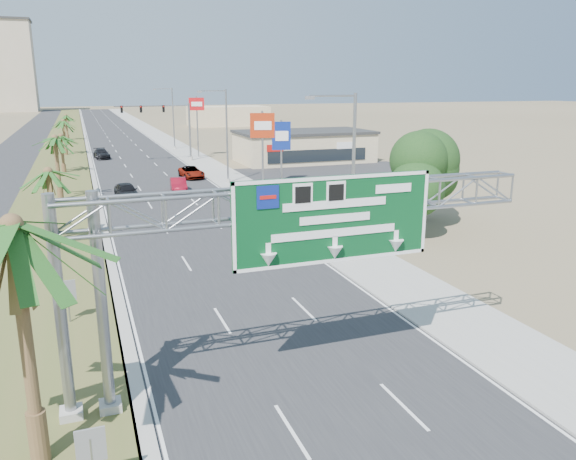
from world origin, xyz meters
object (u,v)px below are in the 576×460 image
Objects in this scene: pole_sign_blue at (281,138)px; pole_sign_red_far at (197,109)px; palm_near at (12,228)px; signal_mast at (175,127)px; car_mid_lane at (178,185)px; store_building at (304,147)px; car_far at (102,154)px; car_right_lane at (191,172)px; car_left_lane at (126,191)px; pole_sign_red_near at (262,130)px; sign_gantry at (287,219)px.

pole_sign_red_far is (-4.00, 25.48, 2.09)m from pole_sign_blue.
signal_mast is (14.37, 63.97, -2.08)m from palm_near.
car_mid_lane is 0.49× the size of pole_sign_red_far.
store_building is at bearing -36.22° from pole_sign_red_far.
store_building is 29.60m from car_far.
car_right_lane is 1.00× the size of car_far.
signal_mast is at bearing 160.46° from store_building.
signal_mast is 2.32× the size of car_left_lane.
store_building is 18.55m from pole_sign_blue.
car_far is (-0.90, 32.23, -0.06)m from car_left_lane.
store_building is 2.25× the size of pole_sign_red_near.
car_right_lane is at bearing -73.70° from car_far.
car_mid_lane is (5.17, 1.74, -0.04)m from car_left_lane.
pole_sign_red_far is (13.57, -3.45, 6.32)m from car_far.
signal_mast is 2.38× the size of car_mid_lane.
car_left_lane is at bearing -143.12° from store_building.
store_building is (16.83, -5.97, -2.85)m from signal_mast.
car_far reaches higher than car_right_lane.
palm_near is 1.75× the size of car_far.
signal_mast reaches higher than car_left_lane.
signal_mast reaches higher than car_right_lane.
car_mid_lane is at bearing 75.19° from palm_near.
car_mid_lane is at bearing 11.84° from car_left_lane.
signal_mast reaches higher than sign_gantry.
car_far is at bearing 121.27° from pole_sign_blue.
car_mid_lane is 0.90× the size of car_right_lane.
car_far is at bearing 92.91° from sign_gantry.
store_building is 2.63× the size of pole_sign_blue.
car_right_lane is 0.60× the size of pole_sign_red_near.
signal_mast is 1.29× the size of pole_sign_red_near.
car_left_lane is at bearing -168.79° from pole_sign_blue.
signal_mast reaches higher than pole_sign_red_near.
car_mid_lane is at bearing 86.20° from sign_gantry.
sign_gantry is at bearing -92.66° from car_left_lane.
signal_mast is at bearing 109.64° from pole_sign_blue.
car_mid_lane is at bearing -139.47° from store_building.
sign_gantry reaches higher than store_building.
car_left_lane is (5.53, 38.74, -6.18)m from palm_near.
car_mid_lane is (10.70, 40.48, -6.22)m from palm_near.
palm_near is (-8.14, -1.93, 0.87)m from sign_gantry.
car_left_lane is at bearing 81.88° from palm_near.
store_building is 2.03× the size of pole_sign_red_far.
car_mid_lane is at bearing -105.50° from pole_sign_red_far.
palm_near is 51.03m from car_right_lane.
car_right_lane is at bearing 74.45° from palm_near.
pole_sign_red_near reaches higher than car_far.
pole_sign_red_far reaches higher than car_right_lane.
pole_sign_red_far is at bearing 143.78° from store_building.
car_left_lane is 17.50m from pole_sign_blue.
palm_near reaches higher than pole_sign_red_near.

